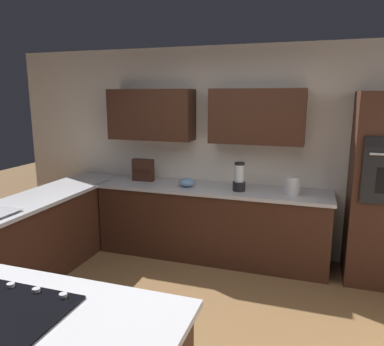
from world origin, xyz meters
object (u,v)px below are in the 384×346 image
Objects in this scene: mixing_bowl at (187,182)px; spice_rack at (143,170)px; blender at (239,179)px; kettle at (292,186)px.

spice_rack is (0.65, -0.13, 0.09)m from mixing_bowl.
blender reaches higher than spice_rack.
blender is at bearing 174.33° from spice_rack.
kettle reaches higher than mixing_bowl.
blender is at bearing 0.00° from kettle.
kettle is (-1.90, 0.13, -0.04)m from spice_rack.
mixing_bowl is 1.25m from kettle.
blender is 0.60m from kettle.
spice_rack is at bearing -11.24° from mixing_bowl.
spice_rack reaches higher than kettle.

